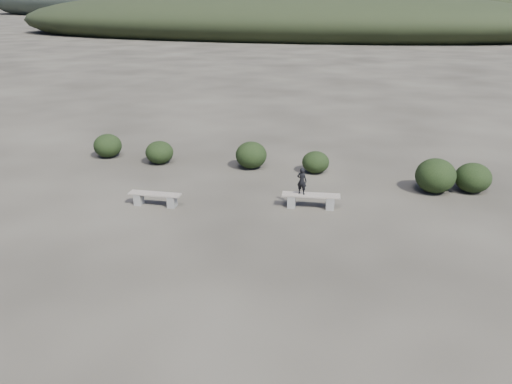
% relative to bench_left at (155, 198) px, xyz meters
% --- Properties ---
extents(ground, '(1200.00, 1200.00, 0.00)m').
position_rel_bench_left_xyz_m(ground, '(4.00, -3.94, -0.28)').
color(ground, '#2A2621').
rests_on(ground, ground).
extents(bench_left, '(1.88, 0.56, 0.46)m').
position_rel_bench_left_xyz_m(bench_left, '(0.00, 0.00, 0.00)').
color(bench_left, slate).
rests_on(bench_left, ground).
extents(bench_right, '(2.04, 0.74, 0.50)m').
position_rel_bench_left_xyz_m(bench_right, '(5.25, 1.40, 0.02)').
color(bench_right, slate).
rests_on(bench_right, ground).
extents(seated_person, '(0.38, 0.28, 0.95)m').
position_rel_bench_left_xyz_m(seated_person, '(4.92, 1.34, 0.69)').
color(seated_person, black).
rests_on(seated_person, bench_right).
extents(shrub_a, '(1.22, 1.22, 0.99)m').
position_rel_bench_left_xyz_m(shrub_a, '(-2.11, 4.46, 0.22)').
color(shrub_a, black).
rests_on(shrub_a, ground).
extents(shrub_b, '(1.34, 1.34, 1.15)m').
position_rel_bench_left_xyz_m(shrub_b, '(1.94, 5.01, 0.29)').
color(shrub_b, black).
rests_on(shrub_b, ground).
extents(shrub_c, '(1.13, 1.13, 0.90)m').
position_rel_bench_left_xyz_m(shrub_c, '(4.70, 5.20, 0.17)').
color(shrub_c, black).
rests_on(shrub_c, ground).
extents(shrub_d, '(1.48, 1.48, 1.29)m').
position_rel_bench_left_xyz_m(shrub_d, '(9.38, 4.25, 0.37)').
color(shrub_d, black).
rests_on(shrub_d, ground).
extents(shrub_e, '(1.33, 1.33, 1.11)m').
position_rel_bench_left_xyz_m(shrub_e, '(10.73, 4.70, 0.27)').
color(shrub_e, black).
rests_on(shrub_e, ground).
extents(shrub_f, '(1.26, 1.26, 1.07)m').
position_rel_bench_left_xyz_m(shrub_f, '(-4.81, 4.62, 0.25)').
color(shrub_f, black).
rests_on(shrub_f, ground).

